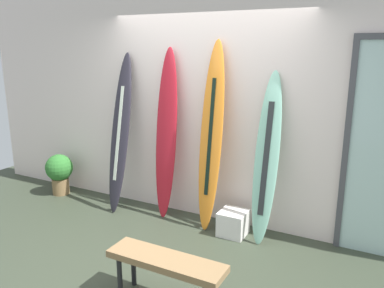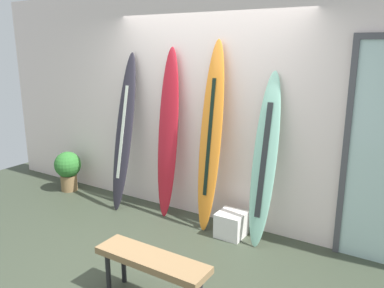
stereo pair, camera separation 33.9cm
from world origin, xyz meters
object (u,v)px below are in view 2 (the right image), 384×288
potted_plant (68,168)px  surfboard_seafoam (265,160)px  surfboard_charcoal (124,133)px  bench (152,263)px  surfboard_sunset (211,139)px  surfboard_crimson (168,134)px  display_block_left (231,224)px

potted_plant → surfboard_seafoam: bearing=1.5°
surfboard_seafoam → potted_plant: size_ratio=3.13×
surfboard_charcoal → bench: surfboard_charcoal is taller
surfboard_sunset → surfboard_seafoam: size_ratio=1.17×
surfboard_crimson → display_block_left: 1.33m
surfboard_seafoam → potted_plant: bearing=-178.5°
surfboard_charcoal → potted_plant: surfboard_charcoal is taller
potted_plant → bench: potted_plant is taller
surfboard_crimson → surfboard_sunset: 0.62m
surfboard_charcoal → surfboard_sunset: (1.27, 0.06, 0.08)m
surfboard_charcoal → display_block_left: (1.60, -0.03, -0.87)m
surfboard_crimson → surfboard_seafoam: 1.30m
bench → surfboard_charcoal: bearing=137.1°
surfboard_sunset → surfboard_charcoal: bearing=-177.3°
surfboard_seafoam → surfboard_charcoal: bearing=-178.5°
surfboard_sunset → display_block_left: bearing=-15.0°
potted_plant → bench: size_ratio=0.58×
surfboard_charcoal → surfboard_crimson: size_ratio=0.97×
surfboard_crimson → surfboard_sunset: size_ratio=0.96×
surfboard_sunset → surfboard_crimson: bearing=177.3°
surfboard_sunset → display_block_left: (0.33, -0.09, -0.95)m
surfboard_sunset → display_block_left: size_ratio=7.23×
surfboard_crimson → surfboard_sunset: bearing=-2.7°
surfboard_crimson → display_block_left: size_ratio=6.95×
surfboard_sunset → display_block_left: 1.01m
display_block_left → potted_plant: potted_plant is taller
potted_plant → surfboard_sunset: bearing=2.1°
surfboard_charcoal → surfboard_seafoam: (1.94, 0.05, -0.07)m
surfboard_charcoal → surfboard_sunset: size_ratio=0.93×
surfboard_seafoam → surfboard_sunset: bearing=179.3°
surfboard_seafoam → display_block_left: 0.87m
surfboard_charcoal → surfboard_sunset: 1.27m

